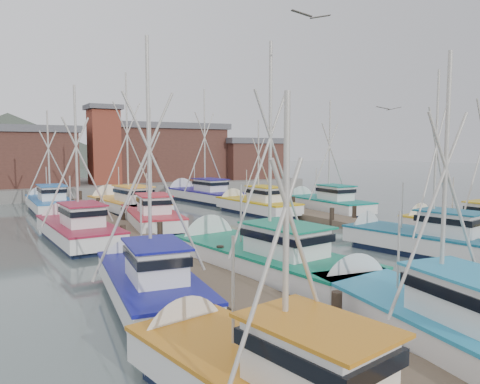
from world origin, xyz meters
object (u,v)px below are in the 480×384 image
boat_0 (420,317)px  boat_4 (257,257)px  boat_8 (150,216)px  boat_12 (125,204)px  lookout_tower (104,144)px

boat_0 → boat_4: 7.98m
boat_0 → boat_8: 21.27m
boat_4 → boat_0: bearing=-96.2°
boat_0 → boat_4: bearing=99.2°
boat_8 → boat_12: size_ratio=0.79×
boat_0 → boat_4: (-0.16, 7.98, 0.01)m
lookout_tower → boat_12: bearing=-98.2°
lookout_tower → boat_12: (-2.17, -15.01, -4.86)m
boat_4 → lookout_tower: bearing=78.6°
boat_4 → boat_12: (0.40, 20.52, 0.01)m
lookout_tower → boat_8: (-2.59, -22.25, -4.87)m
lookout_tower → boat_4: 35.96m
lookout_tower → boat_12: boat_12 is taller
boat_4 → boat_12: size_ratio=0.88×
lookout_tower → boat_4: lookout_tower is taller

